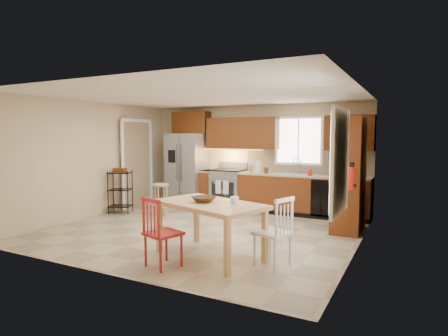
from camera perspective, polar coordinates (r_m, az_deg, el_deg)
floor at (r=7.13m, az=-3.29°, el=-9.41°), size 5.50×5.50×0.00m
ceiling at (r=6.95m, az=-3.39°, el=10.99°), size 5.50×5.00×0.02m
wall_back at (r=9.16m, az=4.66°, el=1.70°), size 5.50×0.02×2.50m
wall_front at (r=4.95m, az=-18.24°, el=-1.33°), size 5.50×0.02×2.50m
wall_left at (r=8.66m, az=-19.20°, el=1.25°), size 0.02×5.00×2.50m
wall_right at (r=6.02m, az=19.82°, el=-0.30°), size 0.02×5.00×2.50m
refrigerator at (r=9.65m, az=-5.58°, el=-0.16°), size 0.92×0.75×1.82m
range_stove at (r=9.19m, az=0.69°, el=-3.23°), size 0.76×0.63×0.92m
base_cabinet_narrow at (r=9.46m, az=-2.25°, el=-3.06°), size 0.30×0.60×0.90m
base_cabinet_run at (r=8.55m, az=11.86°, el=-4.02°), size 2.92×0.60×0.90m
dishwasher at (r=8.14m, az=15.13°, el=-4.54°), size 0.60×0.02×0.78m
backsplash at (r=8.74m, az=12.44°, el=0.95°), size 2.92×0.03×0.55m
upper_over_fridge at (r=9.79m, az=-5.00°, el=6.89°), size 1.00×0.35×0.55m
upper_left_block at (r=9.09m, az=2.80°, el=5.31°), size 1.80×0.35×0.75m
upper_right_block at (r=8.37m, az=18.63°, el=5.08°), size 1.00×0.35×0.75m
window_back at (r=8.77m, az=11.29°, el=4.09°), size 1.12×0.04×1.12m
sink at (r=8.55m, az=10.68°, el=-1.23°), size 0.62×0.46×0.16m
undercab_glow at (r=9.20m, az=1.02°, el=2.85°), size 1.60×0.30×0.01m
soap_bottle at (r=8.34m, az=13.00°, el=-0.49°), size 0.09×0.09×0.19m
paper_towel at (r=8.76m, az=5.27°, el=0.17°), size 0.12×0.12×0.28m
canister_steel at (r=8.84m, az=4.07°, el=-0.10°), size 0.11×0.11×0.18m
canister_wood at (r=8.67m, az=6.42°, el=-0.36°), size 0.10×0.10×0.14m
pantry at (r=7.26m, az=18.52°, el=-0.99°), size 0.50×0.95×2.10m
fire_extinguisher at (r=6.20m, az=18.86°, el=-1.52°), size 0.12×0.12×0.36m
window_right at (r=4.88m, az=17.30°, el=0.96°), size 0.04×1.02×1.32m
doorway at (r=9.56m, az=-13.18°, el=0.52°), size 0.04×0.95×2.10m
dining_table at (r=5.54m, az=-2.20°, el=-9.44°), size 1.82×1.36×0.79m
chair_red at (r=5.18m, az=-9.24°, el=-9.61°), size 0.56×0.56×0.95m
chair_white at (r=5.18m, az=7.40°, el=-9.58°), size 0.56×0.56×0.95m
table_bowl at (r=5.50m, az=-3.14°, el=-5.23°), size 0.41×0.41×0.08m
table_jar at (r=5.37m, az=1.61°, el=-5.14°), size 0.15×0.15×0.14m
bar_stool at (r=8.32m, az=-9.57°, el=-4.86°), size 0.47×0.47×0.72m
utility_cart at (r=8.86m, az=-15.51°, el=-3.52°), size 0.60×0.54×0.98m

